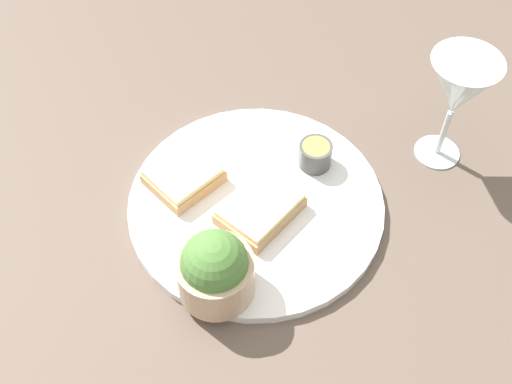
# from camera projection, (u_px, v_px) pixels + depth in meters

# --- Properties ---
(ground_plane) EXTENTS (4.00, 4.00, 0.00)m
(ground_plane) POSITION_uv_depth(u_px,v_px,m) (256.00, 207.00, 0.84)
(ground_plane) COLOR brown
(dinner_plate) EXTENTS (0.33, 0.33, 0.01)m
(dinner_plate) POSITION_uv_depth(u_px,v_px,m) (256.00, 204.00, 0.84)
(dinner_plate) COLOR white
(dinner_plate) RESTS_ON ground_plane
(salad_bowl) EXTENTS (0.09, 0.09, 0.10)m
(salad_bowl) POSITION_uv_depth(u_px,v_px,m) (215.00, 269.00, 0.72)
(salad_bowl) COLOR tan
(salad_bowl) RESTS_ON dinner_plate
(sauce_ramekin) EXTENTS (0.04, 0.04, 0.04)m
(sauce_ramekin) POSITION_uv_depth(u_px,v_px,m) (315.00, 154.00, 0.85)
(sauce_ramekin) COLOR #4C4C4C
(sauce_ramekin) RESTS_ON dinner_plate
(cheese_toast_near) EXTENTS (0.12, 0.10, 0.03)m
(cheese_toast_near) POSITION_uv_depth(u_px,v_px,m) (260.00, 209.00, 0.81)
(cheese_toast_near) COLOR tan
(cheese_toast_near) RESTS_ON dinner_plate
(cheese_toast_far) EXTENTS (0.10, 0.10, 0.03)m
(cheese_toast_far) POSITION_uv_depth(u_px,v_px,m) (184.00, 176.00, 0.84)
(cheese_toast_far) COLOR tan
(cheese_toast_far) RESTS_ON dinner_plate
(wine_glass) EXTENTS (0.09, 0.09, 0.17)m
(wine_glass) POSITION_uv_depth(u_px,v_px,m) (458.00, 90.00, 0.80)
(wine_glass) COLOR silver
(wine_glass) RESTS_ON ground_plane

